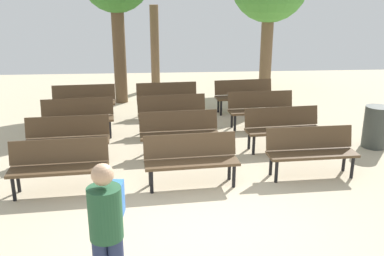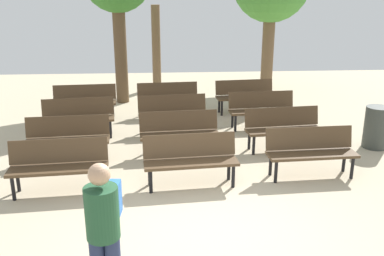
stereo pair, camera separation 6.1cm
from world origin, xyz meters
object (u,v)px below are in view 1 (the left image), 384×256
(tree_1, at_px, (155,47))
(trash_bin, at_px, (376,127))
(bench_r0_c0, at_px, (59,163))
(bench_r2_c1, at_px, (172,112))
(bench_r3_c2, at_px, (244,94))
(bench_r1_c0, at_px, (68,136))
(bench_r0_c1, at_px, (191,157))
(bench_r1_c2, at_px, (283,126))
(bench_r1_c1, at_px, (179,130))
(visitor_with_backpack, at_px, (107,228))
(bench_r2_c0, at_px, (78,116))
(bench_r2_c2, at_px, (261,107))
(bench_r0_c2, at_px, (311,149))
(bench_r3_c1, at_px, (167,97))
(bench_r3_c0, at_px, (84,100))

(tree_1, bearing_deg, trash_bin, -52.53)
(bench_r0_c0, height_order, bench_r2_c1, same)
(bench_r3_c2, bearing_deg, bench_r1_c0, -147.28)
(bench_r0_c1, bearing_deg, tree_1, 89.97)
(bench_r0_c0, bearing_deg, bench_r1_c2, 17.58)
(bench_r1_c1, bearing_deg, bench_r0_c0, -146.78)
(visitor_with_backpack, bearing_deg, trash_bin, -134.14)
(bench_r2_c0, bearing_deg, visitor_with_backpack, -83.00)
(bench_r1_c2, bearing_deg, bench_r1_c1, 178.25)
(bench_r1_c0, relative_size, bench_r2_c0, 0.99)
(bench_r2_c2, bearing_deg, bench_r0_c2, -88.51)
(bench_r1_c0, height_order, bench_r2_c1, same)
(bench_r2_c0, relative_size, bench_r3_c1, 1.01)
(bench_r2_c1, xyz_separation_m, bench_r3_c2, (2.02, 1.62, 0.00))
(bench_r3_c2, bearing_deg, bench_r0_c0, -136.33)
(bench_r3_c1, height_order, trash_bin, trash_bin)
(bench_r2_c2, xyz_separation_m, visitor_with_backpack, (-2.99, -5.99, 0.43))
(bench_r3_c0, relative_size, tree_1, 0.59)
(bench_r2_c1, relative_size, bench_r3_c1, 1.01)
(bench_r2_c1, bearing_deg, bench_r3_c2, 32.82)
(trash_bin, bearing_deg, bench_r0_c2, -144.78)
(bench_r0_c1, distance_m, bench_r1_c0, 2.63)
(bench_r2_c1, xyz_separation_m, bench_r3_c0, (-2.25, 1.29, 0.00))
(bench_r2_c0, distance_m, visitor_with_backpack, 5.77)
(bench_r1_c0, distance_m, bench_r2_c1, 2.64)
(bench_r0_c2, bearing_deg, bench_r1_c0, 164.25)
(bench_r2_c2, bearing_deg, bench_r0_c1, -125.61)
(bench_r1_c0, xyz_separation_m, bench_r3_c0, (-0.16, 2.90, 0.00))
(bench_r0_c1, bearing_deg, bench_r1_c2, 33.05)
(bench_r3_c1, height_order, tree_1, tree_1)
(trash_bin, bearing_deg, bench_r3_c1, 148.17)
(bench_r1_c0, relative_size, visitor_with_backpack, 0.99)
(bench_r2_c1, bearing_deg, bench_r0_c2, -53.48)
(bench_r0_c0, height_order, visitor_with_backpack, visitor_with_backpack)
(bench_r1_c0, height_order, bench_r1_c1, same)
(bench_r2_c0, distance_m, bench_r3_c1, 2.59)
(bench_r0_c1, relative_size, bench_r1_c0, 1.00)
(bench_r1_c1, relative_size, trash_bin, 1.83)
(bench_r0_c1, relative_size, bench_r0_c2, 1.01)
(trash_bin, bearing_deg, visitor_with_backpack, -138.85)
(bench_r2_c1, xyz_separation_m, visitor_with_backpack, (-0.83, -5.77, 0.43))
(bench_r2_c0, xyz_separation_m, visitor_with_backpack, (1.32, -5.60, 0.43))
(bench_r3_c1, bearing_deg, tree_1, 91.34)
(bench_r3_c1, xyz_separation_m, tree_1, (-0.33, 3.42, 0.87))
(bench_r2_c1, height_order, bench_r3_c0, same)
(bench_r3_c1, distance_m, bench_r3_c2, 2.12)
(bench_r0_c0, xyz_separation_m, bench_r1_c1, (2.05, 1.58, 0.00))
(bench_r3_c1, height_order, visitor_with_backpack, visitor_with_backpack)
(bench_r1_c0, relative_size, bench_r1_c1, 1.00)
(bench_r3_c0, bearing_deg, bench_r2_c2, -17.63)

